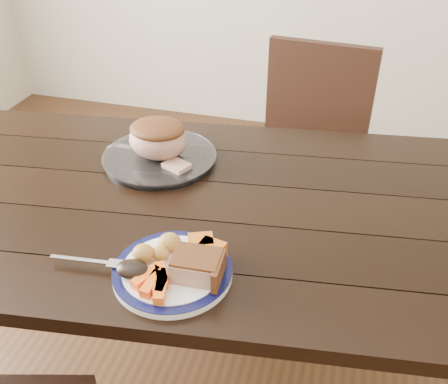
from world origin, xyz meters
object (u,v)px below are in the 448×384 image
(dining_table, at_px, (198,226))
(carving_knife, at_px, (173,156))
(serving_platter, at_px, (160,158))
(chair_far, at_px, (308,152))
(roast_joint, at_px, (158,139))
(fork, at_px, (95,262))
(pork_slice, at_px, (197,266))
(dinner_plate, at_px, (173,272))

(dining_table, xyz_separation_m, carving_knife, (-0.14, 0.19, 0.10))
(dining_table, bearing_deg, serving_platter, 136.66)
(dining_table, relative_size, chair_far, 1.83)
(roast_joint, xyz_separation_m, carving_knife, (0.03, 0.03, -0.07))
(dining_table, xyz_separation_m, fork, (-0.13, -0.32, 0.11))
(pork_slice, height_order, roast_joint, roast_joint)
(pork_slice, distance_m, fork, 0.23)
(chair_far, bearing_deg, roast_joint, 62.10)
(chair_far, distance_m, dinner_plate, 1.07)
(dining_table, relative_size, pork_slice, 16.48)
(pork_slice, bearing_deg, carving_knife, 116.08)
(roast_joint, height_order, carving_knife, roast_joint)
(dining_table, bearing_deg, chair_far, 73.69)
(chair_far, xyz_separation_m, serving_platter, (-0.38, -0.58, 0.23))
(chair_far, xyz_separation_m, fork, (-0.35, -1.05, 0.25))
(chair_far, relative_size, carving_knife, 2.90)
(serving_platter, distance_m, roast_joint, 0.06)
(fork, distance_m, roast_joint, 0.48)
(dinner_plate, relative_size, fork, 1.46)
(serving_platter, xyz_separation_m, pork_slice, (0.27, -0.45, 0.03))
(pork_slice, height_order, carving_knife, pork_slice)
(serving_platter, distance_m, pork_slice, 0.53)
(chair_far, relative_size, dinner_plate, 3.56)
(dinner_plate, height_order, roast_joint, roast_joint)
(chair_far, height_order, carving_knife, chair_far)
(fork, height_order, roast_joint, roast_joint)
(dining_table, relative_size, serving_platter, 5.19)
(pork_slice, bearing_deg, fork, -174.05)
(roast_joint, distance_m, carving_knife, 0.08)
(dining_table, height_order, pork_slice, pork_slice)
(fork, relative_size, roast_joint, 1.04)
(pork_slice, height_order, fork, pork_slice)
(dinner_plate, relative_size, pork_slice, 2.52)
(dinner_plate, bearing_deg, serving_platter, 114.95)
(carving_knife, bearing_deg, fork, -87.97)
(dining_table, distance_m, serving_platter, 0.25)
(dinner_plate, xyz_separation_m, carving_knife, (-0.18, 0.47, -0.00))
(dinner_plate, relative_size, roast_joint, 1.51)
(roast_joint, bearing_deg, chair_far, 56.37)
(pork_slice, bearing_deg, serving_platter, 120.48)
(chair_far, xyz_separation_m, roast_joint, (-0.38, -0.58, 0.30))
(chair_far, relative_size, pork_slice, 9.00)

